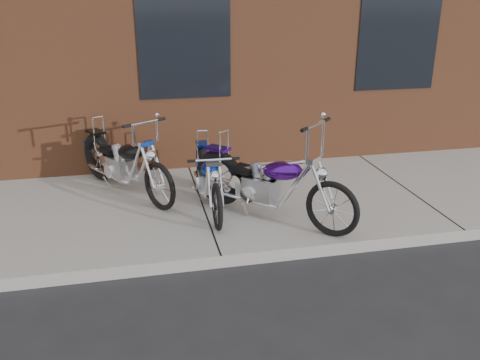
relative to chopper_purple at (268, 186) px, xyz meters
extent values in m
plane|color=#2C2C2C|center=(-0.75, -0.87, -0.58)|extent=(120.00, 120.00, 0.00)
cube|color=#9F9C98|center=(-0.75, 0.63, -0.50)|extent=(22.00, 3.00, 0.15)
torus|color=black|center=(-0.41, 0.44, -0.05)|extent=(0.62, 0.66, 0.76)
torus|color=black|center=(0.71, -0.77, -0.09)|extent=(0.52, 0.55, 0.68)
cube|color=#AFAFAF|center=(0.04, -0.05, -0.06)|extent=(0.50, 0.51, 0.32)
ellipsoid|color=#460F84|center=(0.24, -0.27, 0.24)|extent=(0.59, 0.61, 0.32)
cube|color=black|center=(-0.14, 0.15, 0.15)|extent=(0.39, 0.39, 0.06)
cylinder|color=white|center=(0.62, -0.67, 0.19)|extent=(0.24, 0.25, 0.57)
cylinder|color=white|center=(0.53, -0.58, 0.89)|extent=(0.45, 0.42, 0.03)
cylinder|color=white|center=(-0.35, 0.38, 0.35)|extent=(0.03, 0.03, 0.51)
cylinder|color=white|center=(-0.02, 0.20, -0.20)|extent=(0.68, 0.73, 0.05)
torus|color=black|center=(-0.65, 1.08, -0.11)|extent=(0.14, 0.65, 0.64)
torus|color=black|center=(-0.68, -0.33, -0.14)|extent=(0.07, 0.58, 0.58)
cube|color=#AFAFAF|center=(-0.66, 0.50, -0.12)|extent=(0.26, 0.36, 0.27)
ellipsoid|color=#0933CD|center=(-0.67, 0.25, 0.14)|extent=(0.24, 0.50, 0.27)
cube|color=#CFB294|center=(-0.66, 0.74, 0.06)|extent=(0.22, 0.25, 0.05)
cylinder|color=white|center=(-0.68, -0.22, 0.10)|extent=(0.04, 0.26, 0.48)
cylinder|color=white|center=(-0.67, -0.10, 0.39)|extent=(0.49, 0.04, 0.03)
cylinder|color=white|center=(-0.65, 1.00, 0.23)|extent=(0.02, 0.02, 0.43)
cylinder|color=white|center=(-0.55, 0.70, -0.23)|extent=(0.06, 0.81, 0.04)
torus|color=black|center=(-2.06, 1.76, -0.07)|extent=(0.50, 0.69, 0.72)
torus|color=black|center=(-1.23, 0.41, -0.10)|extent=(0.40, 0.59, 0.65)
cube|color=#AFAFAF|center=(-1.72, 1.21, -0.08)|extent=(0.45, 0.49, 0.30)
ellipsoid|color=black|center=(-1.57, 0.97, 0.22)|extent=(0.51, 0.61, 0.31)
cube|color=black|center=(-1.86, 1.43, 0.12)|extent=(0.35, 0.37, 0.06)
cylinder|color=white|center=(-1.30, 0.52, 0.16)|extent=(0.19, 0.27, 0.54)
cylinder|color=white|center=(-1.36, 0.63, 0.71)|extent=(0.49, 0.31, 0.03)
cylinder|color=white|center=(-2.02, 1.69, 0.32)|extent=(0.03, 0.03, 0.48)
cylinder|color=white|center=(-1.73, 1.46, -0.21)|extent=(0.51, 0.80, 0.05)
camera|label=1|loc=(-1.58, -5.70, 2.31)|focal=38.00mm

